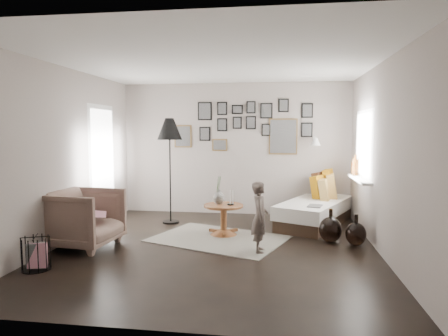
# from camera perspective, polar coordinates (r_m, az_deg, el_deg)

# --- Properties ---
(ground) EXTENTS (4.80, 4.80, 0.00)m
(ground) POSITION_cam_1_polar(r_m,az_deg,el_deg) (5.81, -1.20, -11.34)
(ground) COLOR black
(ground) RESTS_ON ground
(wall_back) EXTENTS (4.50, 0.00, 4.50)m
(wall_back) POSITION_cam_1_polar(r_m,az_deg,el_deg) (7.95, 1.55, 2.73)
(wall_back) COLOR gray
(wall_back) RESTS_ON ground
(wall_front) EXTENTS (4.50, 0.00, 4.50)m
(wall_front) POSITION_cam_1_polar(r_m,az_deg,el_deg) (3.24, -8.04, -1.29)
(wall_front) COLOR gray
(wall_front) RESTS_ON ground
(wall_left) EXTENTS (0.00, 4.80, 4.80)m
(wall_left) POSITION_cam_1_polar(r_m,az_deg,el_deg) (6.33, -21.76, 1.65)
(wall_left) COLOR gray
(wall_left) RESTS_ON ground
(wall_right) EXTENTS (0.00, 4.80, 4.80)m
(wall_right) POSITION_cam_1_polar(r_m,az_deg,el_deg) (5.67, 21.86, 1.24)
(wall_right) COLOR gray
(wall_right) RESTS_ON ground
(ceiling) EXTENTS (4.80, 4.80, 0.00)m
(ceiling) POSITION_cam_1_polar(r_m,az_deg,el_deg) (5.64, -1.25, 14.88)
(ceiling) COLOR white
(ceiling) RESTS_ON wall_back
(door_left) EXTENTS (0.00, 2.14, 2.14)m
(door_left) POSITION_cam_1_polar(r_m,az_deg,el_deg) (7.41, -17.00, 0.36)
(door_left) COLOR white
(door_left) RESTS_ON wall_left
(window_right) EXTENTS (0.15, 1.32, 1.30)m
(window_right) POSITION_cam_1_polar(r_m,az_deg,el_deg) (6.99, 18.54, -0.95)
(window_right) COLOR white
(window_right) RESTS_ON wall_right
(gallery_wall) EXTENTS (2.74, 0.03, 1.08)m
(gallery_wall) POSITION_cam_1_polar(r_m,az_deg,el_deg) (7.89, 3.63, 5.92)
(gallery_wall) COLOR brown
(gallery_wall) RESTS_ON wall_back
(wall_sconce) EXTENTS (0.18, 0.36, 0.16)m
(wall_sconce) POSITION_cam_1_polar(r_m,az_deg,el_deg) (7.65, 12.96, 3.71)
(wall_sconce) COLOR white
(wall_sconce) RESTS_ON wall_back
(rug) EXTENTS (2.28, 1.94, 0.01)m
(rug) POSITION_cam_1_polar(r_m,az_deg,el_deg) (6.24, -0.81, -10.07)
(rug) COLOR beige
(rug) RESTS_ON ground
(pedestal_table) EXTENTS (0.63, 0.63, 0.49)m
(pedestal_table) POSITION_cam_1_polar(r_m,az_deg,el_deg) (6.42, -0.06, -7.59)
(pedestal_table) COLOR brown
(pedestal_table) RESTS_ON ground
(vase) EXTENTS (0.18, 0.18, 0.45)m
(vase) POSITION_cam_1_polar(r_m,az_deg,el_deg) (6.37, -0.75, -3.98)
(vase) COLOR black
(vase) RESTS_ON pedestal_table
(candles) EXTENTS (0.11, 0.11, 0.23)m
(candles) POSITION_cam_1_polar(r_m,az_deg,el_deg) (6.33, 0.93, -4.27)
(candles) COLOR black
(candles) RESTS_ON pedestal_table
(daybed) EXTENTS (1.55, 2.08, 0.94)m
(daybed) POSITION_cam_1_polar(r_m,az_deg,el_deg) (7.37, 12.82, -5.48)
(daybed) COLOR black
(daybed) RESTS_ON ground
(magazine_on_daybed) EXTENTS (0.28, 0.33, 0.02)m
(magazine_on_daybed) POSITION_cam_1_polar(r_m,az_deg,el_deg) (6.71, 12.86, -5.30)
(magazine_on_daybed) COLOR black
(magazine_on_daybed) RESTS_ON daybed
(armchair) EXTENTS (1.01, 0.99, 0.83)m
(armchair) POSITION_cam_1_polar(r_m,az_deg,el_deg) (6.09, -19.37, -6.81)
(armchair) COLOR #72594D
(armchair) RESTS_ON ground
(armchair_cushion) EXTENTS (0.43, 0.44, 0.17)m
(armchair_cushion) POSITION_cam_1_polar(r_m,az_deg,el_deg) (6.10, -18.92, -6.16)
(armchair_cushion) COLOR silver
(armchair_cushion) RESTS_ON armchair
(floor_lamp) EXTENTS (0.44, 0.44, 1.89)m
(floor_lamp) POSITION_cam_1_polar(r_m,az_deg,el_deg) (7.17, -7.78, 4.99)
(floor_lamp) COLOR black
(floor_lamp) RESTS_ON ground
(magazine_basket) EXTENTS (0.42, 0.42, 0.40)m
(magazine_basket) POSITION_cam_1_polar(r_m,az_deg,el_deg) (5.39, -25.28, -11.00)
(magazine_basket) COLOR black
(magazine_basket) RESTS_ON ground
(demijohn_large) EXTENTS (0.34, 0.34, 0.51)m
(demijohn_large) POSITION_cam_1_polar(r_m,az_deg,el_deg) (6.23, 14.95, -8.49)
(demijohn_large) COLOR black
(demijohn_large) RESTS_ON ground
(demijohn_small) EXTENTS (0.30, 0.30, 0.46)m
(demijohn_small) POSITION_cam_1_polar(r_m,az_deg,el_deg) (6.17, 18.32, -8.92)
(demijohn_small) COLOR black
(demijohn_small) RESTS_ON ground
(child) EXTENTS (0.26, 0.37, 0.98)m
(child) POSITION_cam_1_polar(r_m,az_deg,el_deg) (5.52, 5.14, -7.00)
(child) COLOR #564A44
(child) RESTS_ON ground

